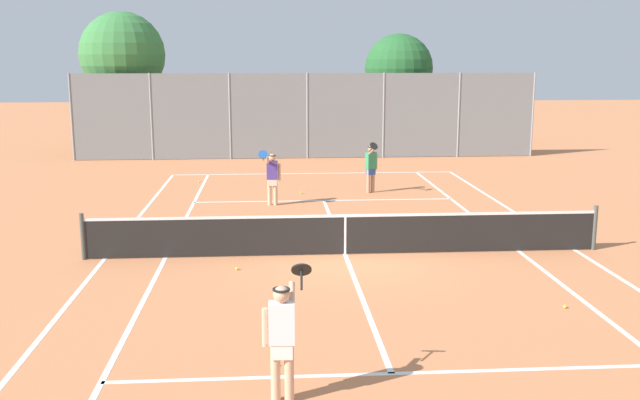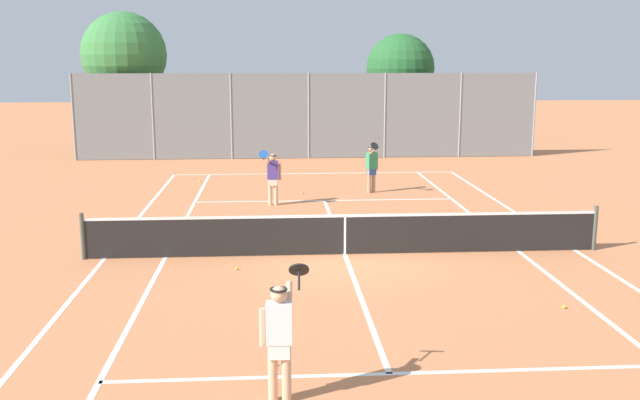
% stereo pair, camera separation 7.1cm
% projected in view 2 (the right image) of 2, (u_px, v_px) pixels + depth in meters
% --- Properties ---
extents(ground_plane, '(120.00, 120.00, 0.00)m').
position_uv_depth(ground_plane, '(345.00, 254.00, 16.56)').
color(ground_plane, '#CC7A4C').
extents(court_line_markings, '(11.10, 23.90, 0.01)m').
position_uv_depth(court_line_markings, '(345.00, 254.00, 16.56)').
color(court_line_markings, white).
rests_on(court_line_markings, ground).
extents(tennis_net, '(12.00, 0.10, 1.07)m').
position_uv_depth(tennis_net, '(345.00, 233.00, 16.46)').
color(tennis_net, '#474C47').
rests_on(tennis_net, ground).
extents(player_near_side, '(0.69, 0.73, 1.77)m').
position_uv_depth(player_near_side, '(279.00, 335.00, 9.32)').
color(player_near_side, '#D8A884').
rests_on(player_near_side, ground).
extents(player_far_left, '(0.67, 0.73, 1.77)m').
position_uv_depth(player_far_left, '(273.00, 176.00, 21.93)').
color(player_far_left, '#D8A884').
rests_on(player_far_left, ground).
extents(player_far_right, '(0.43, 0.90, 1.77)m').
position_uv_depth(player_far_right, '(372.00, 166.00, 23.99)').
color(player_far_right, tan).
rests_on(player_far_right, ground).
extents(loose_tennis_ball_0, '(0.07, 0.07, 0.07)m').
position_uv_depth(loose_tennis_ball_0, '(564.00, 307.00, 12.97)').
color(loose_tennis_ball_0, '#D1DB33').
rests_on(loose_tennis_ball_0, ground).
extents(loose_tennis_ball_1, '(0.07, 0.07, 0.07)m').
position_uv_depth(loose_tennis_ball_1, '(302.00, 193.00, 24.00)').
color(loose_tennis_ball_1, '#D1DB33').
rests_on(loose_tennis_ball_1, ground).
extents(loose_tennis_ball_2, '(0.07, 0.07, 0.07)m').
position_uv_depth(loose_tennis_ball_2, '(236.00, 268.00, 15.34)').
color(loose_tennis_ball_2, '#D1DB33').
rests_on(loose_tennis_ball_2, ground).
extents(loose_tennis_ball_3, '(0.07, 0.07, 0.07)m').
position_uv_depth(loose_tennis_ball_3, '(200.00, 181.00, 26.24)').
color(loose_tennis_ball_3, '#D1DB33').
rests_on(loose_tennis_ball_3, ground).
extents(loose_tennis_ball_5, '(0.07, 0.07, 0.07)m').
position_uv_depth(loose_tennis_ball_5, '(273.00, 365.00, 10.53)').
color(loose_tennis_ball_5, '#D1DB33').
rests_on(loose_tennis_ball_5, ground).
extents(back_fence, '(20.90, 0.08, 3.85)m').
position_uv_depth(back_fence, '(309.00, 116.00, 32.08)').
color(back_fence, gray).
rests_on(back_fence, ground).
extents(tree_behind_left, '(3.92, 3.92, 6.61)m').
position_uv_depth(tree_behind_left, '(125.00, 57.00, 33.10)').
color(tree_behind_left, brown).
rests_on(tree_behind_left, ground).
extents(tree_behind_right, '(3.32, 3.32, 5.66)m').
position_uv_depth(tree_behind_right, '(401.00, 70.00, 34.61)').
color(tree_behind_right, brown).
rests_on(tree_behind_right, ground).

